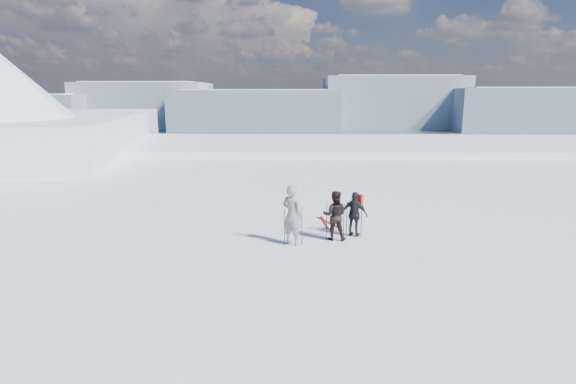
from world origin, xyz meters
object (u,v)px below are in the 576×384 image
skier_pack (355,214)px  skier_grey (292,215)px  skier_dark (335,215)px  skis_loose (326,222)px

skier_pack → skier_grey: bearing=52.1°
skier_dark → skier_grey: bearing=28.4°
skis_loose → skier_dark: bearing=-86.0°
skier_pack → skis_loose: size_ratio=0.94×
skier_grey → skier_dark: skier_grey is taller
skier_pack → skis_loose: (-0.87, 1.66, -0.78)m
skier_grey → skier_dark: bearing=-125.8°
skier_grey → skier_pack: size_ratio=1.27×
skier_pack → skis_loose: bearing=-32.8°
skier_dark → skis_loose: 2.20m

